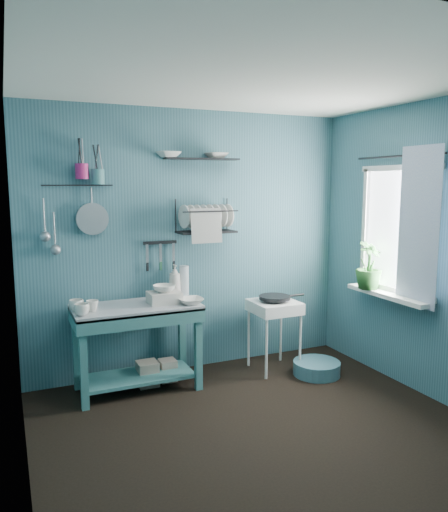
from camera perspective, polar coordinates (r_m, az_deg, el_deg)
name	(u,v)px	position (r m, az deg, el deg)	size (l,w,h in m)	color
floor	(265,434)	(3.88, 4.68, -19.65)	(3.20, 3.20, 0.00)	black
ceiling	(269,78)	(3.49, 5.20, 19.59)	(3.20, 3.20, 0.00)	silver
wall_back	(192,242)	(4.83, -3.67, 1.58)	(3.20, 3.20, 0.00)	#345E6A
wall_front	(438,319)	(2.30, 23.31, -6.64)	(3.20, 3.20, 0.00)	#345E6A
wall_left	(18,284)	(3.05, -22.48, -3.01)	(3.00, 3.00, 0.00)	#345E6A
wall_right	(438,253)	(4.46, 23.27, 0.35)	(3.00, 3.00, 0.00)	#345E6A
work_counter	(137,348)	(4.52, -9.89, -10.28)	(1.08, 0.54, 0.77)	#387676
mug_left	(82,310)	(4.16, -15.95, -5.92)	(0.12, 0.12, 0.10)	silver
mug_mid	(92,306)	(4.27, -14.81, -5.53)	(0.10, 0.10, 0.09)	silver
mug_right	(76,305)	(4.32, -16.51, -5.44)	(0.12, 0.12, 0.10)	silver
wash_tub	(164,297)	(4.45, -6.83, -4.72)	(0.28, 0.22, 0.10)	beige
tub_bowl	(164,288)	(4.43, -6.85, -3.71)	(0.20, 0.20, 0.06)	silver
soap_bottle	(175,280)	(4.68, -5.65, -2.80)	(0.12, 0.12, 0.30)	beige
water_bottle	(184,280)	(4.73, -4.58, -2.78)	(0.09, 0.09, 0.28)	silver
counter_bowl	(191,301)	(4.39, -3.82, -5.16)	(0.22, 0.22, 0.05)	silver
hotplate_stand	(274,335)	(4.95, 5.73, -9.03)	(0.43, 0.43, 0.68)	white
frying_pan	(275,297)	(4.85, 5.80, -4.74)	(0.30, 0.30, 0.04)	black
knife_strip	(160,243)	(4.69, -7.33, 1.54)	(0.32, 0.02, 0.03)	black
dish_rack	(206,216)	(4.71, -2.05, 4.59)	(0.55, 0.24, 0.32)	black
upper_shelf	(202,159)	(4.73, -2.57, 11.02)	(0.70, 0.18, 0.01)	black
shelf_bowl_left	(169,156)	(4.62, -6.36, 11.31)	(0.21, 0.21, 0.05)	silver
shelf_bowl_right	(216,158)	(4.78, -0.88, 11.14)	(0.21, 0.21, 0.05)	silver
utensil_cup_magenta	(82,171)	(4.46, -15.94, 9.29)	(0.11, 0.11, 0.13)	#B62168
utensil_cup_teal	(98,177)	(4.48, -14.21, 8.77)	(0.11, 0.11, 0.13)	teal
colander	(92,219)	(4.52, -14.81, 4.12)	(0.28, 0.28, 0.03)	#9C9FA4
ladle_outer	(44,216)	(4.48, -19.88, 4.30)	(0.01, 0.01, 0.30)	#9C9FA4
ladle_inner	(54,230)	(4.49, -18.82, 2.86)	(0.01, 0.01, 0.30)	#9C9FA4
hook_rail	(78,185)	(4.51, -16.39, 7.76)	(0.01, 0.01, 0.60)	black
window_glass	(398,230)	(4.75, 19.28, 2.84)	(1.10, 1.10, 0.00)	white
windowsill	(388,295)	(4.78, 18.19, -4.25)	(0.16, 0.95, 0.04)	white
curtain	(418,227)	(4.48, 21.32, 3.08)	(1.35, 1.35, 0.00)	silver
curtain_rod	(398,156)	(4.70, 19.26, 10.72)	(0.02, 0.02, 1.05)	black
potted_plant	(369,265)	(4.86, 16.24, -1.04)	(0.25, 0.25, 0.44)	#245923
storage_tin_large	(147,374)	(4.68, -8.74, -13.14)	(0.18, 0.18, 0.22)	gray
storage_tin_small	(168,370)	(4.76, -6.45, -12.84)	(0.15, 0.15, 0.20)	gray
floor_basin	(317,368)	(4.96, 10.54, -12.48)	(0.45, 0.45, 0.13)	#40717E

